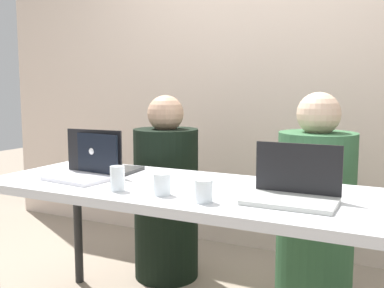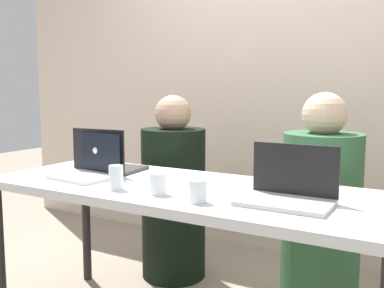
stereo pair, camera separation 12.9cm
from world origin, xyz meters
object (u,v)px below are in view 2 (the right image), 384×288
object	(u,v)px
person_on_right	(321,216)
water_glass_left	(116,179)
water_glass_right	(198,193)
person_on_left	(174,197)
water_glass_center	(159,185)
laptop_back_left	(108,162)
laptop_front_right	(289,191)
laptop_front_left	(88,168)

from	to	relation	value
person_on_right	water_glass_left	xyz separation A→B (m)	(-0.67, -0.83, 0.28)
person_on_right	water_glass_right	xyz separation A→B (m)	(-0.26, -0.84, 0.27)
person_on_left	water_glass_center	xyz separation A→B (m)	(0.45, -0.81, 0.28)
person_on_left	person_on_right	size ratio (longest dim) A/B	0.98
laptop_back_left	laptop_front_right	distance (m)	1.02
laptop_front_left	water_glass_left	bearing A→B (deg)	-18.54
laptop_front_right	water_glass_right	xyz separation A→B (m)	(-0.30, -0.16, -0.01)
person_on_right	laptop_front_left	distance (m)	1.21
person_on_left	laptop_back_left	world-z (taller)	person_on_left
laptop_front_left	person_on_right	bearing A→B (deg)	42.74
water_glass_center	water_glass_left	bearing A→B (deg)	-174.81
laptop_back_left	water_glass_left	bearing A→B (deg)	131.13
person_on_left	laptop_back_left	bearing A→B (deg)	70.01
laptop_back_left	laptop_front_right	xyz separation A→B (m)	(1.01, -0.15, -0.00)
laptop_back_left	water_glass_left	size ratio (longest dim) A/B	3.09
laptop_front_right	laptop_front_left	bearing A→B (deg)	-179.57
person_on_left	laptop_front_left	world-z (taller)	person_on_left
laptop_back_left	laptop_front_right	world-z (taller)	laptop_back_left
laptop_front_right	water_glass_left	bearing A→B (deg)	-168.27
person_on_left	laptop_front_right	distance (m)	1.20
person_on_right	water_glass_left	bearing A→B (deg)	59.94
laptop_front_right	water_glass_left	size ratio (longest dim) A/B	3.23
laptop_front_left	laptop_front_right	xyz separation A→B (m)	(1.00, 0.01, 0.00)
laptop_front_right	person_on_right	bearing A→B (deg)	93.11
water_glass_right	person_on_left	bearing A→B (deg)	127.53
laptop_back_left	water_glass_right	distance (m)	0.78
water_glass_center	person_on_right	bearing A→B (deg)	60.42
person_on_right	laptop_front_left	bearing A→B (deg)	44.58
laptop_front_right	water_glass_left	xyz separation A→B (m)	(-0.71, -0.15, -0.00)
water_glass_center	water_glass_right	bearing A→B (deg)	-8.81
person_on_left	water_glass_right	bearing A→B (deg)	114.80
person_on_left	water_glass_center	bearing A→B (deg)	106.08
person_on_right	water_glass_right	world-z (taller)	person_on_right
person_on_left	water_glass_left	distance (m)	0.91
water_glass_left	laptop_back_left	bearing A→B (deg)	135.29
person_on_left	laptop_front_left	bearing A→B (deg)	73.09
person_on_right	water_glass_center	world-z (taller)	person_on_right
person_on_right	water_glass_center	size ratio (longest dim) A/B	13.09
laptop_front_right	water_glass_left	distance (m)	0.72
person_on_left	water_glass_left	bearing A→B (deg)	93.39
laptop_back_left	water_glass_right	xyz separation A→B (m)	(0.71, -0.32, -0.01)
laptop_front_right	water_glass_right	bearing A→B (deg)	-151.73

